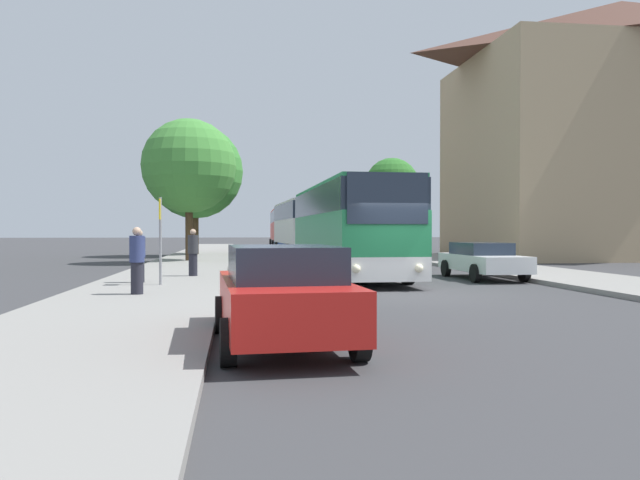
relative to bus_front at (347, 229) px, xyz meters
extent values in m
plane|color=#38383A|center=(0.53, -7.02, -1.81)|extent=(300.00, 300.00, 0.00)
cube|color=gray|center=(-6.47, -7.02, -1.73)|extent=(4.00, 120.00, 0.15)
cube|color=tan|center=(20.52, 14.44, 4.53)|extent=(19.84, 12.90, 12.66)
pyramid|color=#513328|center=(20.52, 14.44, 12.79)|extent=(19.84, 12.90, 3.87)
cube|color=silver|center=(0.00, 0.01, -1.18)|extent=(2.79, 11.81, 0.70)
cube|color=#23844C|center=(0.00, 0.01, -0.16)|extent=(2.79, 11.81, 1.33)
cube|color=#232D3D|center=(0.00, 0.01, 0.98)|extent=(2.81, 11.58, 0.95)
cube|color=#23844C|center=(0.00, 0.01, 1.51)|extent=(2.73, 11.58, 0.12)
cube|color=#232D3D|center=(0.10, -5.90, 0.83)|extent=(2.33, 0.10, 1.45)
sphere|color=#F4EAC1|center=(-0.80, -5.94, -1.15)|extent=(0.24, 0.24, 0.24)
sphere|color=#F4EAC1|center=(1.01, -5.90, -1.15)|extent=(0.24, 0.24, 0.24)
cylinder|color=black|center=(-1.23, -3.54, -1.31)|extent=(0.32, 1.01, 1.00)
cylinder|color=black|center=(1.35, -3.49, -1.31)|extent=(0.32, 1.01, 1.00)
cylinder|color=black|center=(-1.35, 3.52, -1.31)|extent=(0.32, 1.01, 1.00)
cylinder|color=black|center=(1.23, 3.57, -1.31)|extent=(0.32, 1.01, 1.00)
cube|color=#2D519E|center=(-0.08, 14.85, -1.18)|extent=(2.88, 10.44, 0.70)
cube|color=silver|center=(-0.08, 14.85, -0.12)|extent=(2.88, 10.44, 1.42)
cube|color=#232D3D|center=(-0.08, 14.85, 1.07)|extent=(2.89, 10.24, 0.95)
cube|color=silver|center=(-0.08, 14.85, 1.60)|extent=(2.82, 10.23, 0.12)
cube|color=#232D3D|center=(0.11, 9.65, 0.92)|extent=(2.25, 0.14, 1.45)
sphere|color=#F4EAC1|center=(-0.76, 9.59, -1.15)|extent=(0.24, 0.24, 0.24)
sphere|color=#F4EAC1|center=(0.98, 9.66, -1.15)|extent=(0.24, 0.24, 0.24)
cylinder|color=black|center=(-1.21, 11.70, -1.31)|extent=(0.34, 1.01, 1.00)
cylinder|color=black|center=(1.28, 11.79, -1.31)|extent=(0.34, 1.01, 1.00)
cylinder|color=black|center=(-1.44, 17.91, -1.31)|extent=(0.34, 1.01, 1.00)
cylinder|color=black|center=(1.05, 18.00, -1.31)|extent=(0.34, 1.01, 1.00)
cube|color=gray|center=(0.13, 29.65, -1.18)|extent=(2.74, 11.50, 0.70)
cube|color=red|center=(0.13, 29.65, -0.11)|extent=(2.74, 11.50, 1.44)
cube|color=#232D3D|center=(0.13, 29.65, 1.09)|extent=(2.75, 11.27, 0.95)
cube|color=red|center=(0.13, 29.65, 1.62)|extent=(2.68, 11.27, 0.12)
cube|color=#232D3D|center=(-0.02, 23.90, 0.94)|extent=(2.19, 0.12, 1.45)
sphere|color=#F4EAC1|center=(-0.88, 23.91, -1.15)|extent=(0.24, 0.24, 0.24)
sphere|color=#F4EAC1|center=(0.83, 23.86, -1.15)|extent=(0.24, 0.24, 0.24)
cylinder|color=black|center=(-1.18, 26.25, -1.31)|extent=(0.33, 1.01, 1.00)
cylinder|color=black|center=(1.25, 26.19, -1.31)|extent=(0.33, 1.01, 1.00)
cylinder|color=black|center=(-1.00, 33.11, -1.31)|extent=(0.33, 1.01, 1.00)
cylinder|color=black|center=(1.43, 33.05, -1.31)|extent=(0.33, 1.01, 1.00)
cube|color=red|center=(-3.43, -13.64, -1.15)|extent=(1.94, 4.37, 0.68)
cube|color=#232D3D|center=(-3.42, -13.81, -0.56)|extent=(1.62, 2.31, 0.50)
cylinder|color=black|center=(-4.36, -12.36, -1.50)|extent=(0.23, 0.63, 0.62)
cylinder|color=black|center=(-2.65, -12.27, -1.50)|extent=(0.23, 0.63, 0.62)
cylinder|color=black|center=(-4.21, -15.01, -1.50)|extent=(0.23, 0.63, 0.62)
cylinder|color=black|center=(-2.50, -14.92, -1.50)|extent=(0.23, 0.63, 0.62)
cube|color=silver|center=(4.60, -1.75, -1.22)|extent=(1.75, 4.63, 0.56)
cube|color=#232D3D|center=(4.59, -1.56, -0.72)|extent=(1.53, 2.41, 0.43)
cylinder|color=black|center=(5.47, -3.17, -1.50)|extent=(0.20, 0.62, 0.62)
cylinder|color=black|center=(3.75, -3.19, -1.50)|extent=(0.20, 0.62, 0.62)
cylinder|color=black|center=(5.44, -0.31, -1.50)|extent=(0.20, 0.62, 0.62)
cylinder|color=black|center=(3.73, -0.32, -1.50)|extent=(0.20, 0.62, 0.62)
cylinder|color=gray|center=(-6.29, -4.36, -0.38)|extent=(0.08, 0.08, 2.55)
cube|color=yellow|center=(-6.29, -4.36, 0.54)|extent=(0.03, 0.45, 0.60)
cylinder|color=#23232D|center=(-5.60, -0.86, -1.27)|extent=(0.30, 0.30, 0.78)
cylinder|color=#333338|center=(-5.60, -0.86, -0.56)|extent=(0.36, 0.36, 0.65)
sphere|color=tan|center=(-5.60, -0.86, -0.13)|extent=(0.21, 0.21, 0.21)
cylinder|color=#23232D|center=(-7.02, -3.48, -1.28)|extent=(0.30, 0.30, 0.76)
cylinder|color=navy|center=(-7.02, -3.48, -0.58)|extent=(0.36, 0.36, 0.63)
sphere|color=tan|center=(-7.02, -3.48, -0.16)|extent=(0.21, 0.21, 0.21)
cylinder|color=#23232D|center=(-6.54, -7.07, -1.26)|extent=(0.30, 0.30, 0.79)
cylinder|color=navy|center=(-6.54, -7.07, -0.54)|extent=(0.36, 0.36, 0.66)
sphere|color=tan|center=(-6.54, -7.07, -0.10)|extent=(0.21, 0.21, 0.21)
cylinder|color=#47331E|center=(-6.82, 19.74, -0.06)|extent=(0.40, 0.40, 3.20)
sphere|color=#387F33|center=(-6.82, 19.74, 3.92)|extent=(6.35, 6.35, 6.35)
cylinder|color=#47331E|center=(-6.59, 10.84, -0.08)|extent=(0.40, 0.40, 3.15)
sphere|color=#428938|center=(-6.59, 10.84, 3.36)|extent=(4.99, 4.99, 4.99)
cylinder|color=#513D23|center=(8.36, 26.21, 0.17)|extent=(0.40, 0.40, 3.65)
sphere|color=#2D7028|center=(8.36, 26.21, 3.63)|extent=(4.36, 4.36, 4.36)
camera|label=1|loc=(-4.10, -22.92, -0.09)|focal=35.00mm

